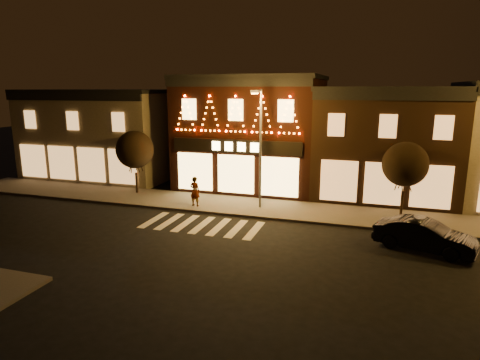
% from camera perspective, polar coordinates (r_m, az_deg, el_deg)
% --- Properties ---
extents(ground, '(120.00, 120.00, 0.00)m').
position_cam_1_polar(ground, '(19.59, -9.88, -9.76)').
color(ground, black).
rests_on(ground, ground).
extents(sidewalk_far, '(44.00, 4.00, 0.15)m').
position_cam_1_polar(sidewalk_far, '(25.93, 2.28, -3.81)').
color(sidewalk_far, '#47423D').
rests_on(sidewalk_far, ground).
extents(building_left, '(12.20, 8.28, 7.30)m').
position_cam_1_polar(building_left, '(37.13, -18.05, 6.21)').
color(building_left, '#675F49').
rests_on(building_left, ground).
extents(building_pulp, '(10.20, 8.34, 8.30)m').
position_cam_1_polar(building_pulp, '(31.34, 1.73, 6.67)').
color(building_pulp, black).
rests_on(building_pulp, ground).
extents(building_right_a, '(9.20, 8.28, 7.50)m').
position_cam_1_polar(building_right_a, '(30.21, 19.40, 4.98)').
color(building_right_a, black).
rests_on(building_right_a, ground).
extents(streetlamp_mid, '(0.45, 1.64, 7.20)m').
position_cam_1_polar(streetlamp_mid, '(24.68, 2.75, 5.56)').
color(streetlamp_mid, '#59595E').
rests_on(streetlamp_mid, sidewalk_far).
extents(tree_left, '(2.62, 2.62, 4.38)m').
position_cam_1_polar(tree_left, '(29.59, -14.37, 4.09)').
color(tree_left, black).
rests_on(tree_left, sidewalk_far).
extents(tree_right, '(2.56, 2.56, 4.28)m').
position_cam_1_polar(tree_right, '(25.32, 21.92, 2.03)').
color(tree_right, black).
rests_on(tree_right, sidewalk_far).
extents(dark_sedan, '(4.68, 2.82, 1.46)m').
position_cam_1_polar(dark_sedan, '(21.02, 24.18, -7.03)').
color(dark_sedan, black).
rests_on(dark_sedan, ground).
extents(pedestrian, '(0.75, 0.55, 1.88)m').
position_cam_1_polar(pedestrian, '(25.90, -6.25, -1.56)').
color(pedestrian, gray).
rests_on(pedestrian, sidewalk_far).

